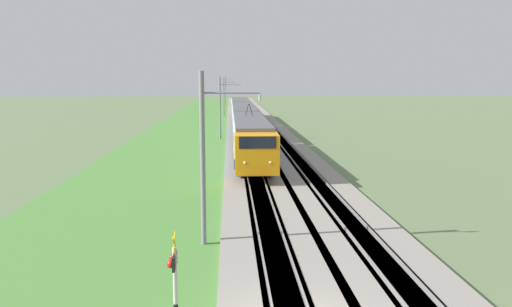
{
  "coord_description": "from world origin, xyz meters",
  "views": [
    {
      "loc": [
        -13.1,
        1.75,
        7.14
      ],
      "look_at": [
        20.2,
        0.0,
        2.16
      ],
      "focal_mm": 35.0,
      "sensor_mm": 36.0,
      "label": 1
    }
  ],
  "objects_px": {
    "catenary_mast_distant": "(226,91)",
    "passenger_train": "(244,118)",
    "catenary_mast_near": "(204,158)",
    "catenary_mast_far": "(224,96)",
    "crossing_signal_near": "(175,283)",
    "catenary_mast_mid": "(221,108)"
  },
  "relations": [
    {
      "from": "catenary_mast_far",
      "to": "catenary_mast_mid",
      "type": "bearing_deg",
      "value": -180.0
    },
    {
      "from": "catenary_mast_mid",
      "to": "catenary_mast_near",
      "type": "bearing_deg",
      "value": 180.0
    },
    {
      "from": "crossing_signal_near",
      "to": "catenary_mast_mid",
      "type": "bearing_deg",
      "value": -90.43
    },
    {
      "from": "crossing_signal_near",
      "to": "catenary_mast_near",
      "type": "bearing_deg",
      "value": -92.35
    },
    {
      "from": "crossing_signal_near",
      "to": "catenary_mast_near",
      "type": "distance_m",
      "value": 8.8
    },
    {
      "from": "catenary_mast_mid",
      "to": "catenary_mast_far",
      "type": "height_order",
      "value": "catenary_mast_far"
    },
    {
      "from": "crossing_signal_near",
      "to": "catenary_mast_distant",
      "type": "relative_size",
      "value": 0.42
    },
    {
      "from": "catenary_mast_distant",
      "to": "crossing_signal_near",
      "type": "bearing_deg",
      "value": 179.84
    },
    {
      "from": "passenger_train",
      "to": "catenary_mast_near",
      "type": "height_order",
      "value": "catenary_mast_near"
    },
    {
      "from": "crossing_signal_near",
      "to": "catenary_mast_near",
      "type": "relative_size",
      "value": 0.44
    },
    {
      "from": "crossing_signal_near",
      "to": "catenary_mast_mid",
      "type": "xyz_separation_m",
      "value": [
        46.61,
        -0.35,
        1.82
      ]
    },
    {
      "from": "catenary_mast_distant",
      "to": "passenger_train",
      "type": "bearing_deg",
      "value": -177.73
    },
    {
      "from": "catenary_mast_mid",
      "to": "catenary_mast_far",
      "type": "bearing_deg",
      "value": 0.0
    },
    {
      "from": "crossing_signal_near",
      "to": "catenary_mast_distant",
      "type": "height_order",
      "value": "catenary_mast_distant"
    },
    {
      "from": "crossing_signal_near",
      "to": "catenary_mast_distant",
      "type": "bearing_deg",
      "value": -90.16
    },
    {
      "from": "catenary_mast_near",
      "to": "catenary_mast_far",
      "type": "bearing_deg",
      "value": -0.0
    },
    {
      "from": "catenary_mast_near",
      "to": "catenary_mast_distant",
      "type": "bearing_deg",
      "value": 0.0
    },
    {
      "from": "catenary_mast_mid",
      "to": "crossing_signal_near",
      "type": "bearing_deg",
      "value": 179.57
    },
    {
      "from": "crossing_signal_near",
      "to": "catenary_mast_mid",
      "type": "relative_size",
      "value": 0.45
    },
    {
      "from": "passenger_train",
      "to": "catenary_mast_far",
      "type": "distance_m",
      "value": 33.78
    },
    {
      "from": "catenary_mast_mid",
      "to": "passenger_train",
      "type": "bearing_deg",
      "value": -32.8
    },
    {
      "from": "catenary_mast_near",
      "to": "crossing_signal_near",
      "type": "bearing_deg",
      "value": 177.65
    }
  ]
}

